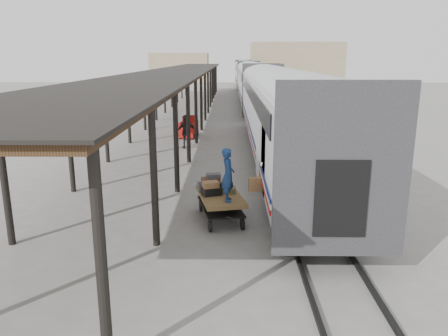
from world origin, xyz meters
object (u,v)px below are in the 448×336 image
baggage_cart (220,201)px  luggage_tug (189,128)px  pedestrian (186,132)px  porter (228,175)px

baggage_cart → luggage_tug: (-2.38, 14.90, -0.00)m
baggage_cart → luggage_tug: luggage_tug is taller
luggage_tug → pedestrian: 3.47m
luggage_tug → porter: bearing=-71.7°
baggage_cart → pedestrian: pedestrian is taller
porter → luggage_tug: bearing=5.9°
baggage_cart → porter: (0.25, -0.65, 1.04)m
porter → pedestrian: (-2.45, 12.10, -0.72)m
pedestrian → baggage_cart: bearing=79.4°
baggage_cart → pedestrian: 11.66m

